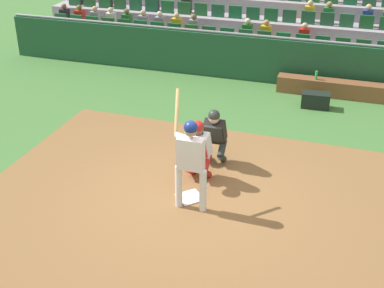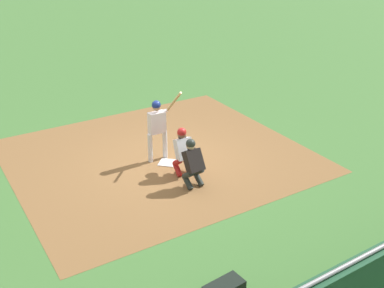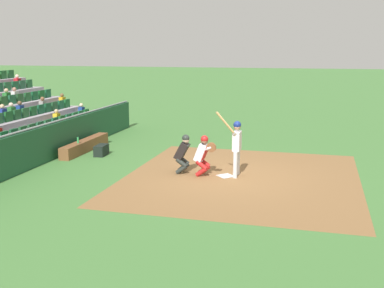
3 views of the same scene
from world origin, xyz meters
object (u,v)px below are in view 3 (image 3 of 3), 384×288
at_px(batter_at_plate, 237,142).
at_px(catcher_crouching, 203,153).
at_px(home_plate_umpire, 183,152).
at_px(dugout_bench, 85,145).
at_px(home_plate_marker, 226,176).
at_px(water_bottle_on_bench, 78,140).
at_px(equipment_duffel_bag, 101,150).

height_order(batter_at_plate, catcher_crouching, batter_at_plate).
xyz_separation_m(home_plate_umpire, dugout_bench, (-2.22, -4.55, -0.47)).
bearing_deg(catcher_crouching, home_plate_marker, 95.78).
distance_m(batter_at_plate, water_bottle_on_bench, 6.40).
xyz_separation_m(water_bottle_on_bench, equipment_duffel_bag, (-0.12, 0.88, -0.36)).
xyz_separation_m(batter_at_plate, catcher_crouching, (0.17, -1.01, -0.36)).
bearing_deg(water_bottle_on_bench, catcher_crouching, 71.81).
bearing_deg(batter_at_plate, dugout_bench, -109.35).
height_order(home_plate_umpire, equipment_duffel_bag, home_plate_umpire).
xyz_separation_m(home_plate_umpire, water_bottle_on_bench, (-1.56, -4.49, -0.14)).
distance_m(batter_at_plate, catcher_crouching, 1.09).
height_order(catcher_crouching, dugout_bench, catcher_crouching).
bearing_deg(equipment_duffel_bag, dugout_bench, -124.53).
distance_m(batter_at_plate, home_plate_umpire, 1.74).
xyz_separation_m(batter_at_plate, water_bottle_on_bench, (-1.53, -6.19, -0.52)).
xyz_separation_m(batter_at_plate, home_plate_umpire, (0.03, -1.70, -0.39)).
distance_m(catcher_crouching, dugout_bench, 5.77).
relative_size(batter_at_plate, dugout_bench, 0.62).
height_order(home_plate_marker, equipment_duffel_bag, equipment_duffel_bag).
relative_size(catcher_crouching, water_bottle_on_bench, 5.63).
bearing_deg(equipment_duffel_bag, home_plate_marker, 66.85).
bearing_deg(catcher_crouching, water_bottle_on_bench, -108.19).
xyz_separation_m(home_plate_marker, batter_at_plate, (-0.10, 0.30, 1.06)).
relative_size(home_plate_marker, water_bottle_on_bench, 1.91).
distance_m(water_bottle_on_bench, equipment_duffel_bag, 0.95).
xyz_separation_m(dugout_bench, water_bottle_on_bench, (0.66, 0.05, 0.34)).
relative_size(home_plate_marker, dugout_bench, 0.13).
bearing_deg(home_plate_umpire, equipment_duffel_bag, -114.84).
relative_size(batter_at_plate, water_bottle_on_bench, 8.99).
distance_m(catcher_crouching, equipment_duffel_bag, 4.70).
bearing_deg(home_plate_marker, home_plate_umpire, -92.92).
height_order(catcher_crouching, water_bottle_on_bench, catcher_crouching).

